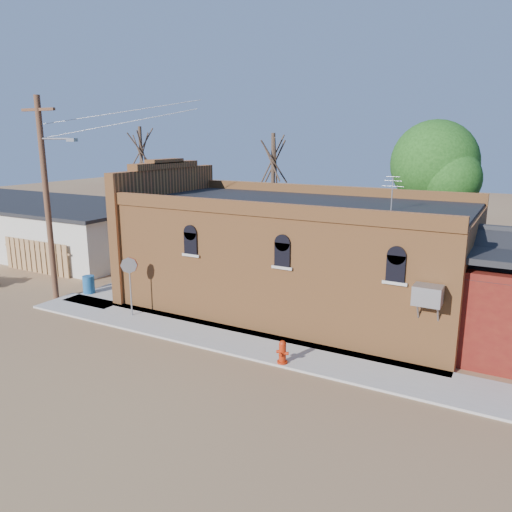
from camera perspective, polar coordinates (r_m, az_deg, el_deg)
The scene contains 13 objects.
ground at distance 18.63m, azimuth -8.26°, elevation -9.65°, with size 120.00×120.00×0.00m, color brown.
sidewalk_south at distance 18.51m, azimuth -2.79°, elevation -9.55°, with size 19.00×2.20×0.08m, color #9E9991.
sidewalk_west at distance 26.78m, azimuth -11.34°, elevation -2.48°, with size 2.60×10.00×0.08m, color #9E9991.
brick_bar at distance 21.59m, azimuth 3.86°, elevation 0.22°, with size 16.40×7.97×6.30m.
storage_building at distance 36.98m, azimuth -24.69°, elevation 3.39°, with size 20.40×8.40×3.17m.
wood_fence at distance 29.75m, azimuth -23.82°, elevation -0.08°, with size 5.20×0.10×1.80m, color #9B7446, non-canonical shape.
utility_pole at distance 23.91m, azimuth -22.76°, elevation 6.42°, with size 3.12×0.26×9.00m.
tree_bare_near at distance 29.83m, azimuth 1.97°, elevation 10.93°, with size 2.80×2.80×7.65m.
tree_bare_far at distance 36.89m, azimuth -13.03°, elevation 11.70°, with size 2.80×2.80×8.16m.
tree_leafy at distance 27.48m, azimuth 19.72°, elevation 9.89°, with size 4.40×4.40×8.15m.
fire_hydrant at distance 16.51m, azimuth 3.04°, elevation -10.89°, with size 0.45×0.44×0.78m.
stop_sign at distance 20.87m, azimuth -14.25°, elevation -1.66°, with size 0.54×0.48×2.47m.
trash_barrel at distance 24.82m, azimuth -18.57°, elevation -3.10°, with size 0.54×0.54×0.83m, color #1B5289.
Camera 1 is at (10.49, -13.58, 7.26)m, focal length 35.00 mm.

